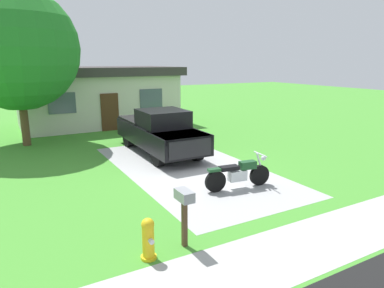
% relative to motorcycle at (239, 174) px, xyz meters
% --- Properties ---
extents(ground_plane, '(80.00, 80.00, 0.00)m').
position_rel_motorcycle_xyz_m(ground_plane, '(-0.33, 2.53, -0.47)').
color(ground_plane, '#44922F').
extents(driveway_pad, '(4.59, 9.00, 0.01)m').
position_rel_motorcycle_xyz_m(driveway_pad, '(-0.33, 2.53, -0.47)').
color(driveway_pad, '#A5A5A5').
rests_on(driveway_pad, ground).
extents(sidewalk_strip, '(36.00, 1.80, 0.01)m').
position_rel_motorcycle_xyz_m(sidewalk_strip, '(-0.33, -3.47, -0.47)').
color(sidewalk_strip, '#ADADA8').
rests_on(sidewalk_strip, ground).
extents(motorcycle, '(2.21, 0.70, 1.09)m').
position_rel_motorcycle_xyz_m(motorcycle, '(0.00, 0.00, 0.00)').
color(motorcycle, black).
rests_on(motorcycle, ground).
extents(pickup_truck, '(2.07, 5.65, 1.90)m').
position_rel_motorcycle_xyz_m(pickup_truck, '(-0.38, 5.18, 0.48)').
color(pickup_truck, black).
rests_on(pickup_truck, ground).
extents(fire_hydrant, '(0.32, 0.40, 0.87)m').
position_rel_motorcycle_xyz_m(fire_hydrant, '(-3.92, -2.30, -0.05)').
color(fire_hydrant, yellow).
rests_on(fire_hydrant, ground).
extents(mailbox, '(0.26, 0.48, 1.26)m').
position_rel_motorcycle_xyz_m(mailbox, '(-3.07, -2.22, 0.51)').
color(mailbox, '#4C3823').
rests_on(mailbox, ground).
extents(shade_tree, '(5.45, 5.45, 7.10)m').
position_rel_motorcycle_xyz_m(shade_tree, '(-5.27, 9.42, 3.90)').
color(shade_tree, brown).
rests_on(shade_tree, ground).
extents(neighbor_house, '(9.60, 5.60, 3.50)m').
position_rel_motorcycle_xyz_m(neighbor_house, '(-0.81, 13.50, 1.32)').
color(neighbor_house, beige).
rests_on(neighbor_house, ground).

